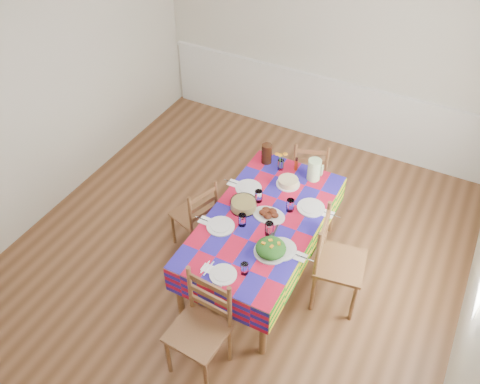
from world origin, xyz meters
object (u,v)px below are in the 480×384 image
at_px(chair_far, 309,171).
at_px(chair_right, 335,262).
at_px(chair_left, 196,216).
at_px(chair_near, 201,329).
at_px(dining_table, 263,224).
at_px(meat_platter, 269,214).
at_px(tea_pitcher, 267,154).
at_px(green_pitcher, 314,170).

xyz_separation_m(chair_far, chair_right, (0.73, -1.20, 0.07)).
bearing_deg(chair_left, chair_near, 51.48).
relative_size(chair_far, chair_left, 1.02).
bearing_deg(dining_table, meat_platter, 62.29).
bearing_deg(dining_table, chair_near, -89.84).
bearing_deg(chair_near, chair_left, 126.88).
bearing_deg(chair_far, chair_left, 38.14).
bearing_deg(tea_pitcher, meat_platter, -63.06).
relative_size(dining_table, meat_platter, 5.86).
distance_m(meat_platter, chair_left, 0.85).
distance_m(dining_table, chair_far, 1.21).
distance_m(tea_pitcher, chair_right, 1.39).
bearing_deg(meat_platter, green_pitcher, 76.47).
height_order(dining_table, chair_left, chair_left).
bearing_deg(chair_near, dining_table, 94.09).
height_order(meat_platter, chair_right, chair_right).
distance_m(meat_platter, tea_pitcher, 0.83).
bearing_deg(meat_platter, dining_table, -117.71).
height_order(dining_table, chair_right, chair_right).
distance_m(green_pitcher, chair_right, 1.00).
height_order(chair_near, chair_far, chair_near).
xyz_separation_m(chair_near, chair_right, (0.74, 1.17, 0.02)).
height_order(green_pitcher, tea_pitcher, green_pitcher).
xyz_separation_m(dining_table, chair_right, (0.75, -0.01, -0.14)).
bearing_deg(meat_platter, chair_right, -5.00).
bearing_deg(chair_near, chair_far, 93.68).
xyz_separation_m(dining_table, chair_far, (0.01, 1.19, -0.20)).
distance_m(green_pitcher, chair_near, 1.99).
xyz_separation_m(meat_platter, chair_left, (-0.78, -0.07, -0.32)).
distance_m(dining_table, chair_left, 0.78).
relative_size(meat_platter, chair_near, 0.32).
relative_size(chair_near, chair_right, 0.97).
height_order(dining_table, chair_near, chair_near).
bearing_deg(green_pitcher, dining_table, -104.63).
bearing_deg(dining_table, chair_right, -0.59).
height_order(dining_table, tea_pitcher, tea_pitcher).
height_order(chair_far, chair_left, chair_far).
distance_m(dining_table, chair_near, 1.19).
height_order(meat_platter, chair_near, chair_near).
bearing_deg(chair_left, dining_table, 109.53).
height_order(meat_platter, tea_pitcher, tea_pitcher).
bearing_deg(chair_near, tea_pitcher, 103.93).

